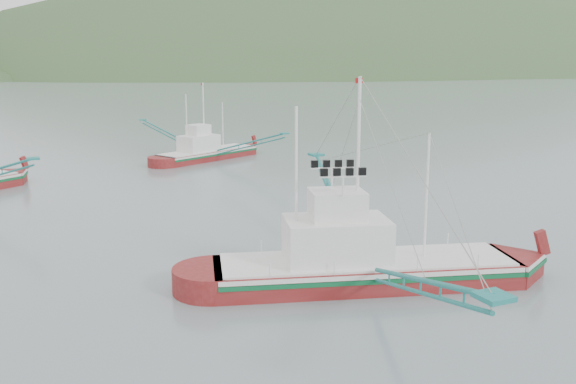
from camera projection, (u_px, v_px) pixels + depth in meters
name	position (u px, v px, depth m)	size (l,w,h in m)	color
ground	(332.00, 268.00, 35.65)	(1200.00, 1200.00, 0.00)	slate
main_boat	(363.00, 243.00, 32.76)	(16.12, 27.59, 11.43)	maroon
bg_boat_far	(206.00, 143.00, 73.59)	(13.76, 21.97, 9.44)	maroon
headland_right	(344.00, 73.00, 515.87)	(684.00, 432.00, 306.00)	#334F29
ridge_distant	(54.00, 72.00, 547.51)	(960.00, 400.00, 240.00)	slate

